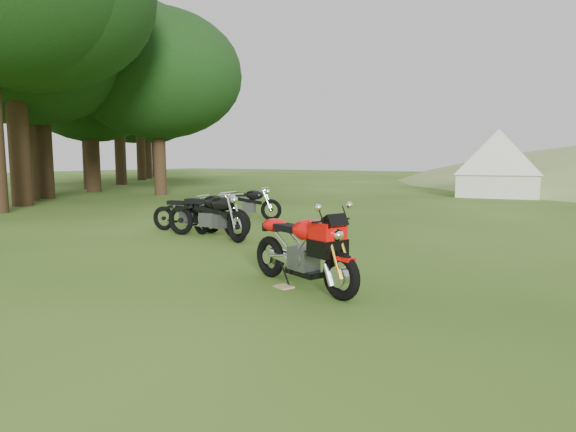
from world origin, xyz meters
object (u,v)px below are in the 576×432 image
Objects in this scene: plywood_board at (284,287)px; vintage_moto_b at (208,213)px; sport_motorcycle at (303,244)px; vintage_moto_a at (186,212)px; tent_left at (497,165)px; vintage_moto_c at (248,203)px; vintage_moto_d at (218,214)px.

vintage_moto_b is at bearing 146.09° from plywood_board.
plywood_board is (-0.20, -0.14, -0.57)m from sport_motorcycle.
vintage_moto_b is (-3.66, 2.46, 0.52)m from plywood_board.
sport_motorcycle is 4.51m from vintage_moto_b.
vintage_moto_b reaches higher than plywood_board.
vintage_moto_a is at bearing 149.15° from plywood_board.
vintage_moto_b is (-3.86, 2.32, -0.05)m from sport_motorcycle.
tent_left reaches higher than vintage_moto_b.
vintage_moto_c is at bearing -117.51° from tent_left.
plywood_board is 18.40m from tent_left.
vintage_moto_d is (-3.56, 2.32, -0.06)m from sport_motorcycle.
plywood_board is 0.13× the size of vintage_moto_a.
vintage_moto_a is at bearing -114.42° from tent_left.
tent_left is at bearing 92.57° from plywood_board.
tent_left is at bearing 63.97° from vintage_moto_a.
sport_motorcycle is 8.28× the size of plywood_board.
vintage_moto_c reaches higher than plywood_board.
tent_left reaches higher than vintage_moto_a.
sport_motorcycle is 18.24m from tent_left.
vintage_moto_d is at bearing -8.64° from vintage_moto_b.
sport_motorcycle reaches higher than plywood_board.
vintage_moto_c is 3.11m from vintage_moto_d.
sport_motorcycle reaches higher than vintage_moto_b.
plywood_board is at bearing -43.22° from vintage_moto_a.
vintage_moto_d is (0.30, -0.00, -0.01)m from vintage_moto_b.
plywood_board is 0.12× the size of vintage_moto_d.
sport_motorcycle is 4.25m from vintage_moto_d.
tent_left is (-0.82, 18.33, 1.42)m from plywood_board.
sport_motorcycle is 1.10× the size of vintage_moto_a.
vintage_moto_a is 0.89× the size of vintage_moto_d.
tent_left reaches higher than vintage_moto_d.
plywood_board is at bearing -98.19° from tent_left.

